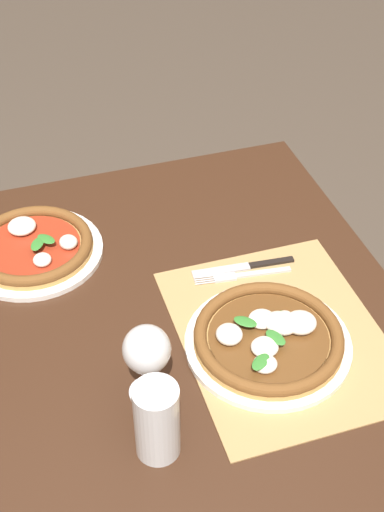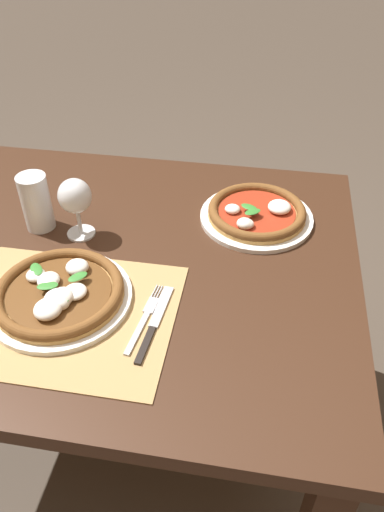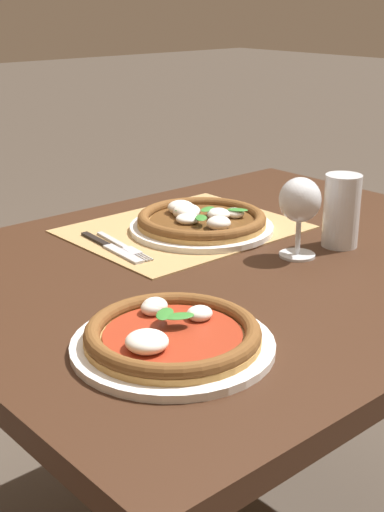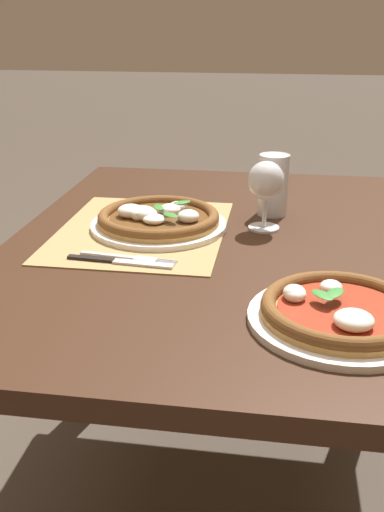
# 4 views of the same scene
# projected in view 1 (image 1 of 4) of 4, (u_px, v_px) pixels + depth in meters

# --- Properties ---
(dining_table) EXTENTS (1.19, 0.95, 0.74)m
(dining_table) POSITION_uv_depth(u_px,v_px,m) (175.00, 386.00, 1.37)
(dining_table) COLOR #382114
(dining_table) RESTS_ON ground
(paper_placemat) EXTENTS (0.46, 0.37, 0.00)m
(paper_placemat) POSITION_uv_depth(u_px,v_px,m) (281.00, 334.00, 1.32)
(paper_placemat) COLOR #A88451
(paper_placemat) RESTS_ON dining_table
(pizza_near) EXTENTS (0.30, 0.30, 0.05)m
(pizza_near) POSITION_uv_depth(u_px,v_px,m) (269.00, 338.00, 1.29)
(pizza_near) COLOR white
(pizza_near) RESTS_ON paper_placemat
(pizza_far) EXTENTS (0.29, 0.29, 0.05)m
(pizza_far) POSITION_uv_depth(u_px,v_px,m) (33.00, 247.00, 1.49)
(pizza_far) COLOR white
(pizza_far) RESTS_ON dining_table
(wine_glass) EXTENTS (0.08, 0.08, 0.16)m
(wine_glass) POSITION_uv_depth(u_px,v_px,m) (147.00, 352.00, 1.15)
(wine_glass) COLOR silver
(wine_glass) RESTS_ON dining_table
(pint_glass) EXTENTS (0.07, 0.07, 0.15)m
(pint_glass) POSITION_uv_depth(u_px,v_px,m) (157.00, 422.00, 1.10)
(pint_glass) COLOR silver
(pint_glass) RESTS_ON dining_table
(fork) EXTENTS (0.04, 0.20, 0.00)m
(fork) POSITION_uv_depth(u_px,v_px,m) (242.00, 275.00, 1.44)
(fork) COLOR #B7B7BC
(fork) RESTS_ON paper_placemat
(knife) EXTENTS (0.03, 0.22, 0.01)m
(knife) POSITION_uv_depth(u_px,v_px,m) (243.00, 267.00, 1.46)
(knife) COLOR black
(knife) RESTS_ON paper_placemat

